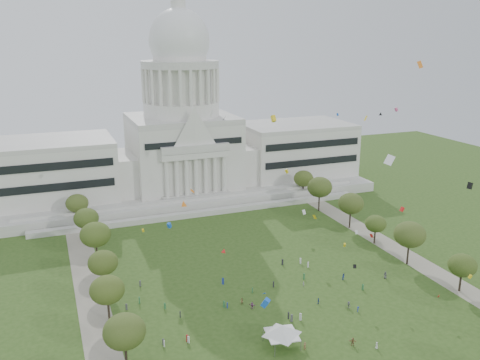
{
  "coord_description": "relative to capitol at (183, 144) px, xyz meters",
  "views": [
    {
      "loc": [
        -55.11,
        -96.72,
        67.16
      ],
      "look_at": [
        0.0,
        45.0,
        24.0
      ],
      "focal_mm": 38.0,
      "sensor_mm": 36.0,
      "label": 1
    }
  ],
  "objects": [
    {
      "name": "ground",
      "position": [
        0.0,
        -113.59,
        -22.3
      ],
      "size": [
        400.0,
        400.0,
        0.0
      ],
      "primitive_type": "plane",
      "color": "#2D4C18",
      "rests_on": "ground"
    },
    {
      "name": "capitol",
      "position": [
        0.0,
        0.0,
        0.0
      ],
      "size": [
        160.0,
        64.5,
        91.3
      ],
      "color": "#B9B6AE",
      "rests_on": "ground"
    },
    {
      "name": "path_left",
      "position": [
        -48.0,
        -83.59,
        -22.28
      ],
      "size": [
        8.0,
        160.0,
        0.04
      ],
      "primitive_type": "cube",
      "color": "gray",
      "rests_on": "ground"
    },
    {
      "name": "path_right",
      "position": [
        48.0,
        -83.59,
        -22.28
      ],
      "size": [
        8.0,
        160.0,
        0.04
      ],
      "primitive_type": "cube",
      "color": "gray",
      "rests_on": "ground"
    },
    {
      "name": "row_tree_l_1",
      "position": [
        -44.07,
        -116.55,
        -13.34
      ],
      "size": [
        8.86,
        8.86,
        12.59
      ],
      "color": "black",
      "rests_on": "ground"
    },
    {
      "name": "row_tree_r_1",
      "position": [
        46.22,
        -115.34,
        -14.64
      ],
      "size": [
        7.58,
        7.58,
        10.78
      ],
      "color": "black",
      "rests_on": "ground"
    },
    {
      "name": "row_tree_l_2",
      "position": [
        -45.04,
        -96.29,
        -13.79
      ],
      "size": [
        8.42,
        8.42,
        11.97
      ],
      "color": "black",
      "rests_on": "ground"
    },
    {
      "name": "row_tree_r_2",
      "position": [
        44.17,
        -96.15,
        -12.64
      ],
      "size": [
        9.55,
        9.55,
        13.58
      ],
      "color": "black",
      "rests_on": "ground"
    },
    {
      "name": "row_tree_l_3",
      "position": [
        -44.09,
        -79.67,
        -14.09
      ],
      "size": [
        8.12,
        8.12,
        11.55
      ],
      "color": "black",
      "rests_on": "ground"
    },
    {
      "name": "row_tree_r_3",
      "position": [
        44.4,
        -79.1,
        -15.21
      ],
      "size": [
        7.01,
        7.01,
        9.98
      ],
      "color": "black",
      "rests_on": "ground"
    },
    {
      "name": "row_tree_l_4",
      "position": [
        -44.08,
        -61.17,
        -12.9
      ],
      "size": [
        9.29,
        9.29,
        13.21
      ],
      "color": "black",
      "rests_on": "ground"
    },
    {
      "name": "row_tree_r_4",
      "position": [
        44.76,
        -63.55,
        -13.01
      ],
      "size": [
        9.19,
        9.19,
        13.06
      ],
      "color": "black",
      "rests_on": "ground"
    },
    {
      "name": "row_tree_l_5",
      "position": [
        -45.22,
        -42.58,
        -13.88
      ],
      "size": [
        8.33,
        8.33,
        11.85
      ],
      "color": "black",
      "rests_on": "ground"
    },
    {
      "name": "row_tree_r_5",
      "position": [
        43.49,
        -43.4,
        -12.37
      ],
      "size": [
        9.82,
        9.82,
        13.96
      ],
      "color": "black",
      "rests_on": "ground"
    },
    {
      "name": "row_tree_l_6",
      "position": [
        -46.87,
        -24.45,
        -14.02
      ],
      "size": [
        8.19,
        8.19,
        11.64
      ],
      "color": "black",
      "rests_on": "ground"
    },
    {
      "name": "row_tree_r_6",
      "position": [
        45.96,
        -25.46,
        -13.79
      ],
      "size": [
        8.42,
        8.42,
        11.97
      ],
      "color": "black",
      "rests_on": "ground"
    },
    {
      "name": "event_tent",
      "position": [
        -10.23,
        -120.78,
        -18.17
      ],
      "size": [
        10.92,
        10.92,
        5.33
      ],
      "color": "#4C4C4C",
      "rests_on": "ground"
    },
    {
      "name": "person_0",
      "position": [
        31.95,
        -101.72,
        -21.26
      ],
      "size": [
        1.06,
        1.2,
        2.07
      ],
      "primitive_type": "imported",
      "rotation": [
        0.0,
        0.0,
        5.21
      ],
      "color": "#4C4C51",
      "rests_on": "ground"
    },
    {
      "name": "person_2",
      "position": [
        20.32,
        -98.16,
        -21.3
      ],
      "size": [
        1.13,
        1.07,
        1.99
      ],
      "primitive_type": "imported",
      "rotation": [
        0.0,
        0.0,
        0.67
      ],
      "color": "navy",
      "rests_on": "ground"
    },
    {
      "name": "person_3",
      "position": [
        12.96,
        -112.1,
        -21.38
      ],
      "size": [
        1.1,
        1.33,
        1.83
      ],
      "primitive_type": "imported",
      "rotation": [
        0.0,
        0.0,
        5.21
      ],
      "color": "#4C4C51",
      "rests_on": "ground"
    },
    {
      "name": "person_4",
      "position": [
        6.77,
        -107.43,
        -21.46
      ],
      "size": [
        0.83,
        1.1,
        1.67
      ],
      "primitive_type": "imported",
      "rotation": [
        0.0,
        0.0,
        4.37
      ],
      "color": "navy",
      "rests_on": "ground"
    },
    {
      "name": "person_5",
      "position": [
        -10.22,
        -103.42,
        -21.41
      ],
      "size": [
        1.72,
        1.49,
        1.78
      ],
      "primitive_type": "imported",
      "rotation": [
        0.0,
        0.0,
        2.52
      ],
      "color": "#994C8C",
      "rests_on": "ground"
    },
    {
      "name": "person_6",
      "position": [
        9.01,
        -129.46,
        -21.47
      ],
      "size": [
        0.61,
        0.86,
        1.66
      ],
      "primitive_type": "imported",
      "rotation": [
        0.0,
        0.0,
        1.46
      ],
      "color": "silver",
      "rests_on": "ground"
    },
    {
      "name": "person_7",
      "position": [
        -6.14,
        -124.04,
        -21.31
      ],
      "size": [
        0.83,
        0.7,
        1.97
      ],
      "primitive_type": "imported",
      "rotation": [
        0.0,
        0.0,
        3.42
      ],
      "color": "olive",
      "rests_on": "ground"
    },
    {
      "name": "person_8",
      "position": [
        -11.88,
        -100.3,
        -21.41
      ],
      "size": [
        0.94,
        0.67,
        1.78
      ],
      "primitive_type": "imported",
      "rotation": [
        0.0,
        0.0,
        3.31
      ],
      "color": "olive",
      "rests_on": "ground"
    },
    {
      "name": "person_9",
      "position": [
        14.14,
        -114.59,
        -21.55
      ],
      "size": [
        1.07,
        0.96,
        1.49
      ],
      "primitive_type": "imported",
      "rotation": [
        0.0,
        0.0,
        0.62
      ],
      "color": "navy",
      "rests_on": "ground"
    },
    {
      "name": "person_10",
      "position": [
        7.86,
        -97.34,
        -21.6
      ],
      "size": [
        0.47,
        0.83,
        1.4
      ],
      "primitive_type": "imported",
      "rotation": [
        0.0,
        0.0,
        1.61
      ],
      "color": "silver",
      "rests_on": "ground"
    },
    {
      "name": "person_11",
      "position": [
        4.75,
        -126.43,
        -21.34
      ],
      "size": [
        1.9,
        1.41,
        1.91
      ],
      "primitive_type": "imported",
      "rotation": [
        0.0,
        0.0,
        2.68
      ],
      "color": "olive",
      "rests_on": "ground"
    },
    {
      "name": "distant_crowd",
      "position": [
        -11.42,
        -98.35,
        -21.42
      ],
      "size": [
        62.68,
        32.4,
        1.92
      ],
      "color": "silver",
      "rests_on": "ground"
    },
    {
      "name": "kite_swarm",
      "position": [
        0.58,
        -105.94,
        4.05
      ],
      "size": [
        87.69,
        103.07,
        58.12
      ],
      "color": "blue",
      "rests_on": "ground"
    }
  ]
}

